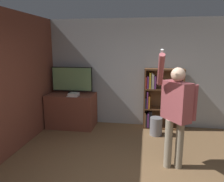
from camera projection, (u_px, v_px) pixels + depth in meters
wall_back at (146, 74)px, 5.50m from camera, size 6.93×0.09×2.70m
wall_side_brick at (23, 80)px, 4.48m from camera, size 0.06×4.45×2.70m
tv_ledge at (72, 110)px, 5.58m from camera, size 1.17×0.71×0.85m
television at (72, 80)px, 5.52m from camera, size 1.04×0.22×0.67m
game_console at (74, 95)px, 5.25m from camera, size 0.23×0.24×0.08m
remote_loose at (69, 96)px, 5.22m from camera, size 0.09×0.14×0.02m
bookshelf at (159, 99)px, 5.41m from camera, size 0.94×0.28×1.50m
person at (176, 108)px, 3.53m from camera, size 0.64×0.59×2.00m
waste_bin at (156, 126)px, 5.05m from camera, size 0.28×0.28×0.42m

